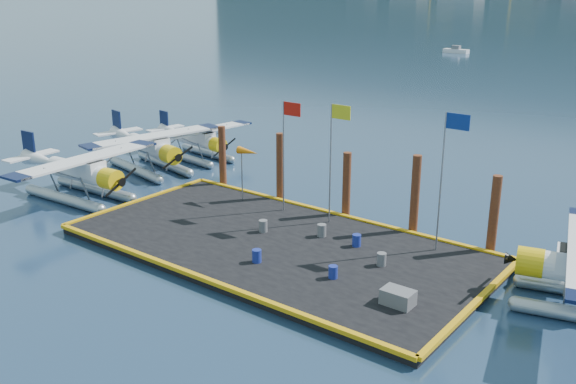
{
  "coord_description": "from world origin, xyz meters",
  "views": [
    {
      "loc": [
        17.81,
        -22.27,
        12.3
      ],
      "look_at": [
        -0.82,
        2.0,
        2.25
      ],
      "focal_mm": 40.0,
      "sensor_mm": 36.0,
      "label": 1
    }
  ],
  "objects_px": {
    "seaplane_b": "(152,150)",
    "piling_0": "(222,158)",
    "flagpole_blue": "(447,162)",
    "windsock": "(248,153)",
    "crate": "(398,297)",
    "drum_4": "(381,259)",
    "flagpole_red": "(287,139)",
    "piling_2": "(346,187)",
    "seaplane_a": "(82,175)",
    "drum_3": "(257,256)",
    "piling_4": "(494,217)",
    "drum_5": "(322,230)",
    "drum_0": "(263,226)",
    "seaplane_c": "(199,142)",
    "drum_1": "(333,272)",
    "flagpole_yellow": "(334,146)",
    "piling_3": "(415,197)",
    "piling_1": "(280,169)",
    "drum_2": "(357,240)"
  },
  "relations": [
    {
      "from": "drum_5",
      "to": "windsock",
      "type": "bearing_deg",
      "value": 163.59
    },
    {
      "from": "piling_4",
      "to": "flagpole_red",
      "type": "bearing_deg",
      "value": -171.57
    },
    {
      "from": "drum_3",
      "to": "piling_4",
      "type": "bearing_deg",
      "value": 44.97
    },
    {
      "from": "flagpole_blue",
      "to": "windsock",
      "type": "height_order",
      "value": "flagpole_blue"
    },
    {
      "from": "drum_0",
      "to": "crate",
      "type": "height_order",
      "value": "crate"
    },
    {
      "from": "piling_2",
      "to": "seaplane_b",
      "type": "bearing_deg",
      "value": -179.67
    },
    {
      "from": "drum_4",
      "to": "crate",
      "type": "xyz_separation_m",
      "value": [
        2.3,
        -2.78,
        0.02
      ]
    },
    {
      "from": "drum_3",
      "to": "drum_5",
      "type": "relative_size",
      "value": 0.95
    },
    {
      "from": "flagpole_yellow",
      "to": "piling_4",
      "type": "bearing_deg",
      "value": 11.6
    },
    {
      "from": "piling_0",
      "to": "piling_4",
      "type": "bearing_deg",
      "value": 0.0
    },
    {
      "from": "seaplane_c",
      "to": "drum_1",
      "type": "relative_size",
      "value": 15.45
    },
    {
      "from": "crate",
      "to": "windsock",
      "type": "height_order",
      "value": "windsock"
    },
    {
      "from": "flagpole_red",
      "to": "piling_1",
      "type": "height_order",
      "value": "flagpole_red"
    },
    {
      "from": "seaplane_a",
      "to": "windsock",
      "type": "xyz_separation_m",
      "value": [
        8.6,
        4.9,
        1.7
      ]
    },
    {
      "from": "drum_5",
      "to": "flagpole_blue",
      "type": "height_order",
      "value": "flagpole_blue"
    },
    {
      "from": "flagpole_blue",
      "to": "piling_0",
      "type": "relative_size",
      "value": 1.62
    },
    {
      "from": "seaplane_b",
      "to": "drum_2",
      "type": "height_order",
      "value": "seaplane_b"
    },
    {
      "from": "flagpole_red",
      "to": "piling_2",
      "type": "relative_size",
      "value": 1.58
    },
    {
      "from": "piling_3",
      "to": "drum_1",
      "type": "bearing_deg",
      "value": -91.2
    },
    {
      "from": "drum_5",
      "to": "seaplane_b",
      "type": "bearing_deg",
      "value": 168.25
    },
    {
      "from": "flagpole_blue",
      "to": "windsock",
      "type": "bearing_deg",
      "value": 180.0
    },
    {
      "from": "seaplane_b",
      "to": "flagpole_blue",
      "type": "xyz_separation_m",
      "value": [
        21.62,
        -1.51,
        3.16
      ]
    },
    {
      "from": "drum_0",
      "to": "piling_2",
      "type": "relative_size",
      "value": 0.16
    },
    {
      "from": "drum_4",
      "to": "flagpole_red",
      "type": "distance_m",
      "value": 9.02
    },
    {
      "from": "drum_3",
      "to": "crate",
      "type": "relative_size",
      "value": 0.48
    },
    {
      "from": "flagpole_yellow",
      "to": "seaplane_c",
      "type": "bearing_deg",
      "value": 159.69
    },
    {
      "from": "drum_5",
      "to": "crate",
      "type": "bearing_deg",
      "value": -32.14
    },
    {
      "from": "flagpole_red",
      "to": "flagpole_blue",
      "type": "relative_size",
      "value": 0.92
    },
    {
      "from": "piling_0",
      "to": "piling_2",
      "type": "height_order",
      "value": "piling_0"
    },
    {
      "from": "seaplane_b",
      "to": "seaplane_c",
      "type": "distance_m",
      "value": 4.18
    },
    {
      "from": "flagpole_red",
      "to": "piling_3",
      "type": "distance_m",
      "value": 7.33
    },
    {
      "from": "drum_4",
      "to": "seaplane_a",
      "type": "bearing_deg",
      "value": -174.46
    },
    {
      "from": "seaplane_b",
      "to": "flagpole_yellow",
      "type": "distance_m",
      "value": 15.98
    },
    {
      "from": "flagpole_blue",
      "to": "piling_1",
      "type": "bearing_deg",
      "value": 171.49
    },
    {
      "from": "windsock",
      "to": "piling_1",
      "type": "bearing_deg",
      "value": 57.34
    },
    {
      "from": "flagpole_blue",
      "to": "piling_0",
      "type": "distance_m",
      "value": 15.51
    },
    {
      "from": "drum_2",
      "to": "flagpole_red",
      "type": "distance_m",
      "value": 6.99
    },
    {
      "from": "flagpole_yellow",
      "to": "piling_2",
      "type": "bearing_deg",
      "value": 97.21
    },
    {
      "from": "crate",
      "to": "windsock",
      "type": "xyz_separation_m",
      "value": [
        -12.67,
        5.84,
        2.52
      ]
    },
    {
      "from": "flagpole_yellow",
      "to": "piling_2",
      "type": "xyz_separation_m",
      "value": [
        -0.2,
        1.6,
        -2.61
      ]
    },
    {
      "from": "seaplane_a",
      "to": "seaplane_c",
      "type": "height_order",
      "value": "seaplane_a"
    },
    {
      "from": "seaplane_b",
      "to": "piling_0",
      "type": "distance_m",
      "value": 6.44
    },
    {
      "from": "seaplane_c",
      "to": "piling_3",
      "type": "relative_size",
      "value": 1.98
    },
    {
      "from": "crate",
      "to": "piling_4",
      "type": "xyz_separation_m",
      "value": [
        0.86,
        7.44,
        1.29
      ]
    },
    {
      "from": "windsock",
      "to": "drum_1",
      "type": "bearing_deg",
      "value": -30.02
    },
    {
      "from": "drum_3",
      "to": "piling_2",
      "type": "distance_m",
      "value": 7.83
    },
    {
      "from": "seaplane_b",
      "to": "flagpole_blue",
      "type": "relative_size",
      "value": 1.52
    },
    {
      "from": "seaplane_a",
      "to": "drum_0",
      "type": "bearing_deg",
      "value": 95.24
    },
    {
      "from": "seaplane_a",
      "to": "drum_0",
      "type": "distance_m",
      "value": 12.43
    },
    {
      "from": "flagpole_blue",
      "to": "windsock",
      "type": "xyz_separation_m",
      "value": [
        -11.72,
        0.0,
        -1.46
      ]
    }
  ]
}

